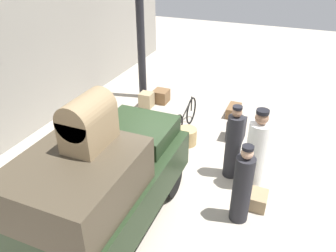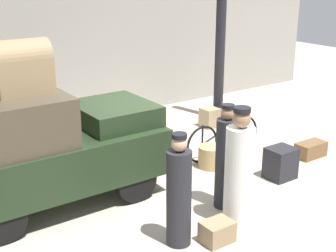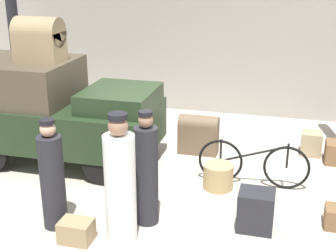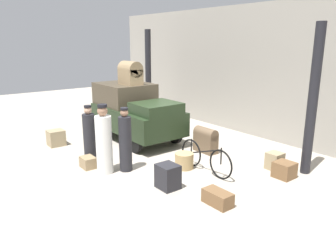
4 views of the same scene
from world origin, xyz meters
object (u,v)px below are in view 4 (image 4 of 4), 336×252
suitcase_small_leather (88,162)px  trunk_barrel_dark (206,139)px  trunk_large_brown (56,138)px  trunk_on_truck_roof (130,73)px  conductor_in_dark_uniform (89,136)px  bicycle (205,158)px  wicker_basket (184,161)px  trunk_wicker_pale (284,170)px  porter_with_bicycle (104,142)px  suitcase_tan_flat (168,176)px  truck (134,111)px  suitcase_black_upright (275,161)px  porter_carrying_trunk (125,142)px  trunk_umber_medium (218,198)px

suitcase_small_leather → trunk_barrel_dark: bearing=73.9°
trunk_large_brown → trunk_on_truck_roof: bearing=73.1°
conductor_in_dark_uniform → suitcase_small_leather: conductor_in_dark_uniform is taller
bicycle → suitcase_small_leather: (-2.11, -2.27, -0.23)m
wicker_basket → trunk_barrel_dark: size_ratio=0.64×
trunk_wicker_pale → suitcase_small_leather: 5.04m
porter_with_bicycle → bicycle: bearing=53.0°
trunk_wicker_pale → suitcase_tan_flat: (-1.28, -2.64, 0.09)m
truck → trunk_on_truck_roof: (-0.19, 0.00, 1.25)m
wicker_basket → suitcase_black_upright: bearing=50.8°
wicker_basket → trunk_barrel_dark: bearing=114.0°
trunk_large_brown → suitcase_tan_flat: 4.79m
trunk_barrel_dark → conductor_in_dark_uniform: bearing=-114.7°
porter_carrying_trunk → trunk_umber_medium: bearing=11.1°
trunk_barrel_dark → porter_with_bicycle: bearing=-97.4°
conductor_in_dark_uniform → trunk_on_truck_roof: trunk_on_truck_roof is taller
suitcase_small_leather → suitcase_black_upright: bearing=51.3°
bicycle → wicker_basket: size_ratio=3.72×
trunk_umber_medium → trunk_large_brown: bearing=-168.1°
truck → conductor_in_dark_uniform: 2.39m
porter_carrying_trunk → truck: bearing=143.2°
truck → trunk_umber_medium: (5.03, -1.15, -0.84)m
truck → trunk_wicker_pale: bearing=12.9°
conductor_in_dark_uniform → suitcase_small_leather: size_ratio=3.69×
conductor_in_dark_uniform → suitcase_black_upright: conductor_in_dark_uniform is taller
trunk_wicker_pale → trunk_large_brown: bearing=-149.2°
suitcase_black_upright → trunk_on_truck_roof: bearing=-163.2°
trunk_large_brown → trunk_on_truck_roof: 3.21m
trunk_large_brown → trunk_barrel_dark: bearing=44.8°
trunk_large_brown → suitcase_black_upright: 6.72m
bicycle → trunk_umber_medium: bearing=-35.4°
truck → wicker_basket: bearing=-7.4°
porter_with_bicycle → trunk_large_brown: porter_with_bicycle is taller
trunk_umber_medium → truck: bearing=167.1°
trunk_umber_medium → trunk_on_truck_roof: bearing=167.5°
conductor_in_dark_uniform → trunk_large_brown: 2.05m
porter_carrying_trunk → trunk_umber_medium: 2.89m
truck → bicycle: (3.61, -0.14, -0.61)m
conductor_in_dark_uniform → trunk_wicker_pale: conductor_in_dark_uniform is taller
trunk_umber_medium → trunk_large_brown: trunk_large_brown is taller
porter_carrying_trunk → trunk_large_brown: 3.31m
suitcase_tan_flat → wicker_basket: bearing=122.7°
bicycle → trunk_wicker_pale: size_ratio=3.96×
trunk_large_brown → suitcase_tan_flat: (4.70, 0.92, 0.03)m
trunk_large_brown → suitcase_black_upright: size_ratio=1.11×
suitcase_small_leather → suitcase_black_upright: (3.08, 3.85, 0.08)m
truck → trunk_barrel_dark: (2.47, 0.96, -0.59)m
wicker_basket → trunk_on_truck_roof: trunk_on_truck_roof is taller
trunk_on_truck_roof → trunk_wicker_pale: bearing=12.5°
trunk_umber_medium → suitcase_small_leather: same height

